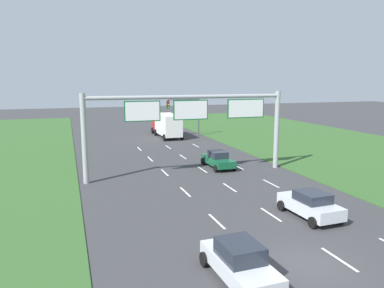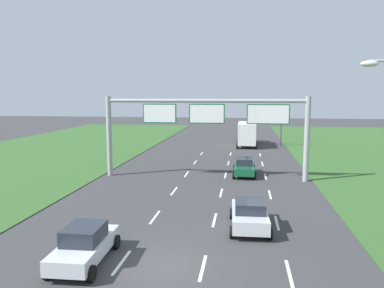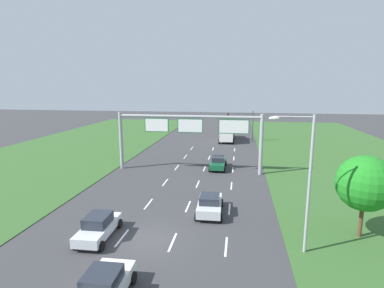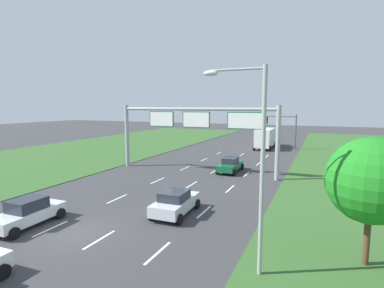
# 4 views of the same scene
# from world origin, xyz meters

# --- Properties ---
(ground_plane) EXTENTS (200.00, 200.00, 0.00)m
(ground_plane) POSITION_xyz_m (0.00, 0.00, 0.00)
(ground_plane) COLOR #38383A
(lane_dashes_inner_left) EXTENTS (0.14, 50.40, 0.01)m
(lane_dashes_inner_left) POSITION_xyz_m (-1.75, 6.00, 0.00)
(lane_dashes_inner_left) COLOR white
(lane_dashes_inner_left) RESTS_ON ground_plane
(lane_dashes_inner_right) EXTENTS (0.14, 50.40, 0.01)m
(lane_dashes_inner_right) POSITION_xyz_m (1.75, 6.00, 0.00)
(lane_dashes_inner_right) COLOR white
(lane_dashes_inner_right) RESTS_ON ground_plane
(lane_dashes_slip) EXTENTS (0.14, 50.40, 0.01)m
(lane_dashes_slip) POSITION_xyz_m (5.25, 6.00, 0.00)
(lane_dashes_slip) COLOR white
(lane_dashes_slip) RESTS_ON ground_plane
(car_near_red) EXTENTS (2.23, 4.15, 1.57)m
(car_near_red) POSITION_xyz_m (3.70, 4.89, 0.79)
(car_near_red) COLOR silver
(car_near_red) RESTS_ON ground_plane
(car_mid_lane) EXTENTS (2.00, 4.42, 1.54)m
(car_mid_lane) POSITION_xyz_m (3.40, 18.36, 0.75)
(car_mid_lane) COLOR #145633
(car_mid_lane) RESTS_ON ground_plane
(car_far_ahead) EXTENTS (2.11, 4.28, 1.62)m
(car_far_ahead) POSITION_xyz_m (-3.30, -0.20, 0.80)
(car_far_ahead) COLOR silver
(car_far_ahead) RESTS_ON ground_plane
(box_truck) EXTENTS (2.72, 8.61, 3.25)m
(box_truck) POSITION_xyz_m (3.67, 38.06, 1.76)
(box_truck) COLOR #B21E19
(box_truck) RESTS_ON ground_plane
(sign_gantry) EXTENTS (17.24, 0.44, 7.00)m
(sign_gantry) POSITION_xyz_m (0.25, 16.63, 4.95)
(sign_gantry) COLOR #9EA0A5
(sign_gantry) RESTS_ON ground_plane
(traffic_light_mast) EXTENTS (4.76, 0.49, 5.60)m
(traffic_light_mast) POSITION_xyz_m (6.35, 37.58, 3.87)
(traffic_light_mast) COLOR #47494F
(traffic_light_mast) RESTS_ON ground_plane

